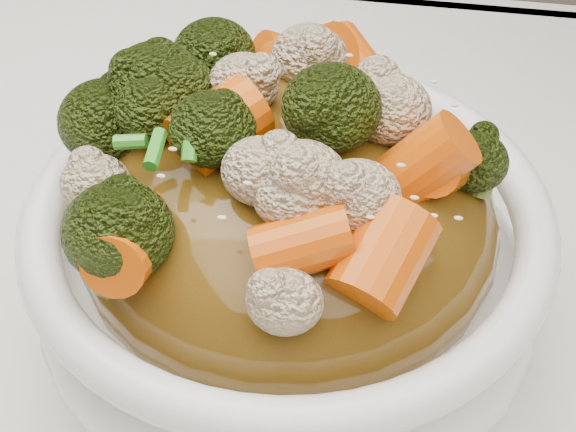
# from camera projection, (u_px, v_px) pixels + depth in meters

# --- Properties ---
(bowl) EXTENTS (0.30, 0.30, 0.09)m
(bowl) POSITION_uv_depth(u_px,v_px,m) (288.00, 271.00, 0.41)
(bowl) COLOR white
(bowl) RESTS_ON tablecloth
(sauce_base) EXTENTS (0.24, 0.24, 0.10)m
(sauce_base) POSITION_uv_depth(u_px,v_px,m) (288.00, 221.00, 0.39)
(sauce_base) COLOR #56390E
(sauce_base) RESTS_ON bowl
(carrots) EXTENTS (0.24, 0.24, 0.05)m
(carrots) POSITION_uv_depth(u_px,v_px,m) (288.00, 97.00, 0.34)
(carrots) COLOR #DF5707
(carrots) RESTS_ON sauce_base
(broccoli) EXTENTS (0.24, 0.24, 0.05)m
(broccoli) POSITION_uv_depth(u_px,v_px,m) (288.00, 99.00, 0.34)
(broccoli) COLOR black
(broccoli) RESTS_ON sauce_base
(cauliflower) EXTENTS (0.24, 0.24, 0.04)m
(cauliflower) POSITION_uv_depth(u_px,v_px,m) (288.00, 103.00, 0.34)
(cauliflower) COLOR beige
(cauliflower) RESTS_ON sauce_base
(scallions) EXTENTS (0.18, 0.18, 0.02)m
(scallions) POSITION_uv_depth(u_px,v_px,m) (288.00, 94.00, 0.34)
(scallions) COLOR #329522
(scallions) RESTS_ON sauce_base
(sesame_seeds) EXTENTS (0.22, 0.22, 0.01)m
(sesame_seeds) POSITION_uv_depth(u_px,v_px,m) (288.00, 94.00, 0.34)
(sesame_seeds) COLOR beige
(sesame_seeds) RESTS_ON sauce_base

